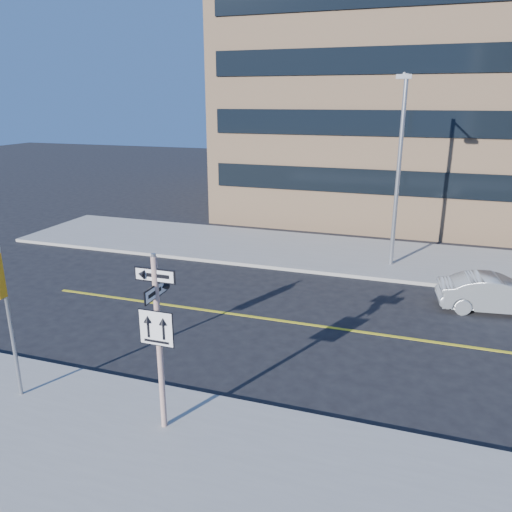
% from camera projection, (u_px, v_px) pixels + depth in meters
% --- Properties ---
extents(ground, '(120.00, 120.00, 0.00)m').
position_uv_depth(ground, '(209.00, 376.00, 13.54)').
color(ground, black).
rests_on(ground, ground).
extents(sign_pole, '(0.92, 0.92, 4.06)m').
position_uv_depth(sign_pole, '(158.00, 334.00, 10.53)').
color(sign_pole, silver).
rests_on(sign_pole, near_sidewalk).
extents(parked_car_b, '(1.84, 4.03, 1.28)m').
position_uv_depth(parked_car_b, '(496.00, 294.00, 17.49)').
color(parked_car_b, gray).
rests_on(parked_car_b, ground).
extents(streetlight_a, '(0.55, 2.25, 8.00)m').
position_uv_depth(streetlight_a, '(399.00, 160.00, 20.63)').
color(streetlight_a, gray).
rests_on(streetlight_a, far_sidewalk).
extents(building_brick, '(18.00, 18.00, 18.00)m').
position_uv_depth(building_brick, '(386.00, 70.00, 32.84)').
color(building_brick, tan).
rests_on(building_brick, ground).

